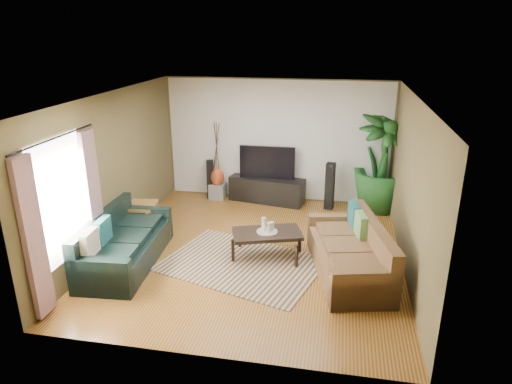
% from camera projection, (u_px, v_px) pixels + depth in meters
% --- Properties ---
extents(floor, '(5.50, 5.50, 0.00)m').
position_uv_depth(floor, '(254.00, 252.00, 7.99)').
color(floor, '#996427').
rests_on(floor, ground).
extents(ceiling, '(5.50, 5.50, 0.00)m').
position_uv_depth(ceiling, '(254.00, 96.00, 7.07)').
color(ceiling, white).
rests_on(ceiling, ground).
extents(wall_back, '(5.00, 0.00, 5.00)m').
position_uv_depth(wall_back, '(277.00, 141.00, 10.07)').
color(wall_back, brown).
rests_on(wall_back, ground).
extents(wall_front, '(5.00, 0.00, 5.00)m').
position_uv_depth(wall_front, '(207.00, 256.00, 4.99)').
color(wall_front, brown).
rests_on(wall_front, ground).
extents(wall_left, '(0.00, 5.50, 5.50)m').
position_uv_depth(wall_left, '(113.00, 171.00, 7.96)').
color(wall_left, brown).
rests_on(wall_left, ground).
extents(wall_right, '(0.00, 5.50, 5.50)m').
position_uv_depth(wall_right, '(411.00, 188.00, 7.10)').
color(wall_right, brown).
rests_on(wall_right, ground).
extents(backwall_panel, '(4.90, 0.00, 4.90)m').
position_uv_depth(backwall_panel, '(277.00, 141.00, 10.06)').
color(backwall_panel, white).
rests_on(backwall_panel, ground).
extents(window_pane, '(0.00, 1.80, 1.80)m').
position_uv_depth(window_pane, '(61.00, 200.00, 6.46)').
color(window_pane, white).
rests_on(window_pane, ground).
extents(curtain_near, '(0.08, 0.35, 2.20)m').
position_uv_depth(curtain_near, '(34.00, 239.00, 5.84)').
color(curtain_near, gray).
rests_on(curtain_near, ground).
extents(curtain_far, '(0.08, 0.35, 2.20)m').
position_uv_depth(curtain_far, '(94.00, 199.00, 7.23)').
color(curtain_far, gray).
rests_on(curtain_far, ground).
extents(curtain_rod, '(0.03, 1.90, 0.03)m').
position_uv_depth(curtain_rod, '(55.00, 138.00, 6.15)').
color(curtain_rod, black).
rests_on(curtain_rod, ground).
extents(sofa_left, '(1.09, 2.24, 0.85)m').
position_uv_depth(sofa_left, '(126.00, 240.00, 7.49)').
color(sofa_left, black).
rests_on(sofa_left, floor).
extents(sofa_right, '(1.43, 2.31, 0.85)m').
position_uv_depth(sofa_right, '(349.00, 249.00, 7.17)').
color(sofa_right, brown).
rests_on(sofa_right, floor).
extents(area_rug, '(2.92, 2.44, 0.01)m').
position_uv_depth(area_rug, '(242.00, 264.00, 7.58)').
color(area_rug, tan).
rests_on(area_rug, floor).
extents(coffee_table, '(1.28, 0.95, 0.47)m').
position_uv_depth(coffee_table, '(267.00, 244.00, 7.75)').
color(coffee_table, black).
rests_on(coffee_table, floor).
extents(candle_tray, '(0.35, 0.35, 0.02)m').
position_uv_depth(candle_tray, '(267.00, 231.00, 7.67)').
color(candle_tray, gray).
rests_on(candle_tray, coffee_table).
extents(candle_tall, '(0.07, 0.07, 0.23)m').
position_uv_depth(candle_tall, '(264.00, 224.00, 7.66)').
color(candle_tall, beige).
rests_on(candle_tall, candle_tray).
extents(candle_mid, '(0.07, 0.07, 0.18)m').
position_uv_depth(candle_mid, '(269.00, 227.00, 7.59)').
color(candle_mid, beige).
rests_on(candle_mid, candle_tray).
extents(candle_short, '(0.07, 0.07, 0.15)m').
position_uv_depth(candle_short, '(272.00, 226.00, 7.68)').
color(candle_short, beige).
rests_on(candle_short, candle_tray).
extents(tv_stand, '(1.73, 0.79, 0.56)m').
position_uv_depth(tv_stand, '(267.00, 190.00, 10.24)').
color(tv_stand, black).
rests_on(tv_stand, floor).
extents(television, '(1.22, 0.07, 0.72)m').
position_uv_depth(television, '(267.00, 162.00, 10.02)').
color(television, black).
rests_on(television, tv_stand).
extents(speaker_left, '(0.20, 0.21, 0.89)m').
position_uv_depth(speaker_left, '(210.00, 179.00, 10.41)').
color(speaker_left, black).
rests_on(speaker_left, floor).
extents(speaker_right, '(0.21, 0.23, 1.02)m').
position_uv_depth(speaker_right, '(330.00, 186.00, 9.76)').
color(speaker_right, black).
rests_on(speaker_right, floor).
extents(potted_plant, '(1.60, 1.60, 2.09)m').
position_uv_depth(potted_plant, '(381.00, 163.00, 9.54)').
color(potted_plant, '#184A1A').
rests_on(potted_plant, floor).
extents(plant_pot, '(0.39, 0.39, 0.30)m').
position_uv_depth(plant_pot, '(378.00, 202.00, 9.85)').
color(plant_pot, black).
rests_on(plant_pot, floor).
extents(pedestal, '(0.35, 0.35, 0.35)m').
position_uv_depth(pedestal, '(218.00, 191.00, 10.47)').
color(pedestal, gray).
rests_on(pedestal, floor).
extents(vase, '(0.32, 0.32, 0.44)m').
position_uv_depth(vase, '(217.00, 177.00, 10.36)').
color(vase, '#91391A').
rests_on(vase, pedestal).
extents(side_table, '(0.62, 0.62, 0.59)m').
position_uv_depth(side_table, '(141.00, 219.00, 8.64)').
color(side_table, olive).
rests_on(side_table, floor).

